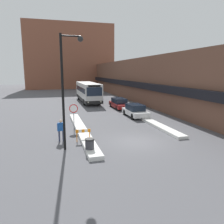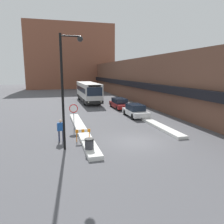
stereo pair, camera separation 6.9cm
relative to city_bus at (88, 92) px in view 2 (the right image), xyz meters
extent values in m
plane|color=#515156|center=(-0.01, -22.14, -1.77)|extent=(160.00, 160.00, 0.00)
cube|color=brown|center=(9.99, 1.86, 1.87)|extent=(5.00, 60.00, 7.27)
cube|color=black|center=(7.24, 1.86, 1.28)|extent=(0.50, 60.00, 0.90)
cube|color=brown|center=(-0.01, 32.97, 7.80)|extent=(26.00, 8.00, 19.14)
cube|color=silver|center=(-3.61, -18.24, -1.63)|extent=(0.90, 13.27, 0.28)
cube|color=silver|center=(3.59, -17.02, -1.65)|extent=(0.90, 11.21, 0.24)
cube|color=silver|center=(0.00, 0.01, 0.09)|extent=(2.58, 11.50, 2.83)
cube|color=black|center=(0.00, 0.01, -1.08)|extent=(2.60, 11.52, 0.49)
cube|color=#192333|center=(0.00, 0.01, 0.48)|extent=(2.60, 10.58, 0.78)
cube|color=#192333|center=(0.00, -5.75, 0.51)|extent=(2.27, 0.03, 1.27)
cube|color=black|center=(0.00, -5.75, 1.32)|extent=(1.80, 0.03, 0.28)
sphere|color=#F2EAC6|center=(-0.93, -5.76, -0.98)|extent=(0.20, 0.20, 0.20)
sphere|color=#F2EAC6|center=(0.93, -5.76, -0.98)|extent=(0.20, 0.20, 0.20)
cylinder|color=black|center=(-1.17, -3.56, -1.25)|extent=(0.28, 1.03, 1.03)
cylinder|color=black|center=(1.17, -3.56, -1.25)|extent=(0.28, 1.03, 1.03)
cylinder|color=black|center=(-1.17, 3.57, -1.25)|extent=(0.28, 1.03, 1.03)
cylinder|color=black|center=(1.17, 3.57, -1.25)|extent=(0.28, 1.03, 1.03)
cube|color=silver|center=(3.19, -13.68, -1.24)|extent=(1.84, 4.28, 0.53)
cube|color=#192333|center=(3.19, -13.57, -0.65)|extent=(1.62, 2.35, 0.65)
cylinder|color=black|center=(4.03, -15.01, -1.43)|extent=(0.20, 0.67, 0.67)
cylinder|color=black|center=(2.36, -15.01, -1.43)|extent=(0.20, 0.67, 0.67)
cylinder|color=black|center=(4.03, -12.35, -1.43)|extent=(0.20, 0.67, 0.67)
cylinder|color=black|center=(2.36, -12.35, -1.43)|extent=(0.20, 0.67, 0.67)
cube|color=maroon|center=(3.19, -7.56, -1.25)|extent=(1.83, 4.82, 0.54)
cube|color=#192333|center=(3.19, -7.44, -0.66)|extent=(1.61, 2.65, 0.64)
cylinder|color=black|center=(4.03, -9.06, -1.46)|extent=(0.20, 0.60, 0.60)
cylinder|color=black|center=(2.36, -9.06, -1.46)|extent=(0.20, 0.60, 0.60)
cylinder|color=black|center=(4.03, -6.07, -1.46)|extent=(0.20, 0.60, 0.60)
cylinder|color=black|center=(2.36, -6.07, -1.46)|extent=(0.20, 0.60, 0.60)
cylinder|color=gray|center=(-4.15, -17.44, -0.62)|extent=(0.07, 0.07, 2.30)
cylinder|color=red|center=(-4.15, -17.46, 0.15)|extent=(0.76, 0.03, 0.76)
cylinder|color=white|center=(-4.15, -17.47, 0.15)|extent=(0.62, 0.02, 0.62)
cylinder|color=black|center=(-5.26, -22.40, 1.94)|extent=(0.16, 0.16, 7.42)
cylinder|color=black|center=(-4.66, -22.40, 5.50)|extent=(1.20, 0.10, 0.10)
sphere|color=black|center=(-4.06, -22.40, 5.35)|extent=(0.36, 0.36, 0.36)
cylinder|color=#333851|center=(-5.55, -20.58, -1.36)|extent=(0.12, 0.12, 0.81)
cylinder|color=#333851|center=(-5.27, -20.54, -1.36)|extent=(0.12, 0.12, 0.81)
cube|color=#1E51A3|center=(-5.41, -20.56, -0.65)|extent=(0.47, 0.26, 0.61)
sphere|color=beige|center=(-5.41, -20.56, -0.23)|extent=(0.22, 0.22, 0.22)
cylinder|color=#1E51A3|center=(-5.63, -20.59, -0.68)|extent=(0.10, 0.10, 0.58)
cylinder|color=#1E51A3|center=(-5.19, -20.53, -0.68)|extent=(0.10, 0.10, 0.58)
cylinder|color=#38383D|center=(-3.78, -23.46, -1.34)|extent=(0.56, 0.56, 0.85)
cylinder|color=black|center=(-3.78, -23.46, -0.87)|extent=(0.59, 0.59, 0.10)
cylinder|color=orange|center=(-4.31, -21.06, -1.42)|extent=(0.06, 0.06, 0.70)
cylinder|color=orange|center=(-3.38, -21.06, -1.42)|extent=(0.06, 0.06, 0.70)
cube|color=orange|center=(-4.29, -21.06, -0.95)|extent=(0.22, 0.04, 0.24)
cube|color=white|center=(-4.07, -21.06, -0.95)|extent=(0.22, 0.04, 0.24)
cube|color=orange|center=(-3.85, -21.06, -0.95)|extent=(0.22, 0.04, 0.24)
cube|color=white|center=(-3.63, -21.06, -0.95)|extent=(0.22, 0.04, 0.24)
cube|color=orange|center=(-3.41, -21.06, -0.95)|extent=(0.22, 0.04, 0.24)
camera|label=1|loc=(-5.95, -36.58, 3.34)|focal=35.00mm
camera|label=2|loc=(-5.88, -36.60, 3.34)|focal=35.00mm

